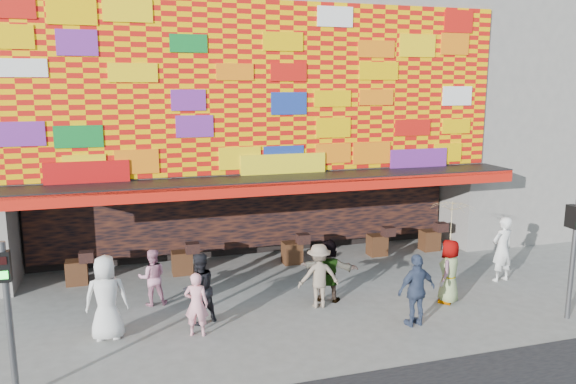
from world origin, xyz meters
The scene contains 15 objects.
ground centered at (0.00, 0.00, 0.00)m, with size 90.00×90.00×0.00m, color slate.
shop_building centered at (0.00, 8.18, 5.23)m, with size 15.20×9.40×10.00m.
neighbor_right centered at (13.00, 8.00, 6.00)m, with size 11.00×8.00×12.00m, color gray.
signal_left centered at (-6.20, -1.50, 1.86)m, with size 0.22×0.20×3.00m.
signal_right centered at (6.20, -1.50, 1.86)m, with size 0.22×0.20×3.00m.
ped_a centered at (-4.61, 0.64, 0.97)m, with size 0.95×0.62×1.95m, color silver.
ped_b centered at (-2.66, 0.22, 0.75)m, with size 0.55×0.36×1.50m, color pink.
ped_c centered at (-2.50, 0.88, 0.87)m, with size 0.85×0.66×1.74m, color black.
ped_d centered at (0.59, 0.99, 0.84)m, with size 1.08×0.62×1.67m, color gray.
ped_e centered at (2.41, -0.76, 0.88)m, with size 1.03×0.43×1.76m, color #36425F.
ped_f centered at (0.96, 1.30, 0.84)m, with size 1.56×0.50×1.68m, color gray.
ped_g centered at (3.96, 0.27, 0.85)m, with size 0.83×0.54×1.70m, color gray.
ped_h centered at (6.36, 1.27, 0.96)m, with size 0.70×0.46×1.92m, color silver.
ped_i centered at (-3.50, 2.39, 0.75)m, with size 0.73×0.57×1.49m, color #CE85A1.
parasol centered at (3.96, 0.27, 2.22)m, with size 1.17×1.19×1.99m.
Camera 1 is at (-4.20, -11.91, 5.68)m, focal length 35.00 mm.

